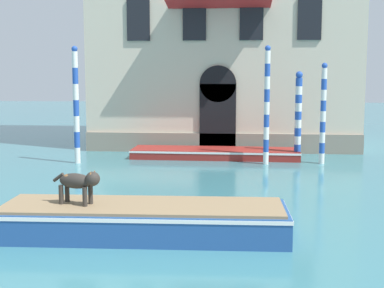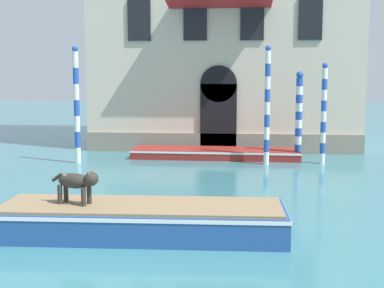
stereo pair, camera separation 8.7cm
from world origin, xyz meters
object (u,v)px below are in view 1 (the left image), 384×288
at_px(mooring_pole_2, 267,105).
at_px(mooring_pole_3, 323,113).
at_px(mooring_pole_1, 76,105).
at_px(mooring_pole_0, 298,116).
at_px(boat_moored_near_palazzo, 215,153).
at_px(boat_foreground, 143,219).
at_px(dog_on_deck, 79,182).

height_order(mooring_pole_2, mooring_pole_3, mooring_pole_2).
bearing_deg(mooring_pole_1, mooring_pole_2, 2.99).
bearing_deg(mooring_pole_0, boat_moored_near_palazzo, 172.07).
bearing_deg(mooring_pole_3, boat_foreground, -118.41).
bearing_deg(mooring_pole_0, dog_on_deck, -118.76).
xyz_separation_m(boat_foreground, mooring_pole_0, (4.46, 10.51, 1.45)).
distance_m(boat_foreground, mooring_pole_0, 11.51).
bearing_deg(boat_moored_near_palazzo, mooring_pole_0, -6.67).
relative_size(boat_foreground, mooring_pole_2, 1.38).
bearing_deg(boat_moored_near_palazzo, mooring_pole_2, -33.53).
bearing_deg(mooring_pole_1, mooring_pole_0, 8.72).
distance_m(mooring_pole_0, mooring_pole_1, 8.81).
height_order(mooring_pole_1, mooring_pole_2, mooring_pole_2).
relative_size(boat_moored_near_palazzo, mooring_pole_1, 1.53).
bearing_deg(boat_foreground, mooring_pole_0, 65.41).
relative_size(mooring_pole_0, mooring_pole_3, 0.92).
height_order(boat_foreground, dog_on_deck, dog_on_deck).
bearing_deg(mooring_pole_2, boat_moored_near_palazzo, 145.21).
xyz_separation_m(mooring_pole_0, mooring_pole_3, (0.88, -0.64, 0.16)).
xyz_separation_m(boat_moored_near_palazzo, mooring_pole_2, (2.04, -1.41, 2.10)).
distance_m(mooring_pole_2, mooring_pole_3, 2.24).
bearing_deg(dog_on_deck, mooring_pole_3, 71.18).
distance_m(mooring_pole_0, mooring_pole_2, 1.69).
distance_m(dog_on_deck, boat_moored_near_palazzo, 11.40).
height_order(boat_moored_near_palazzo, mooring_pole_2, mooring_pole_2).
distance_m(mooring_pole_0, mooring_pole_3, 1.10).
distance_m(dog_on_deck, mooring_pole_2, 10.73).
height_order(mooring_pole_0, mooring_pole_2, mooring_pole_2).
xyz_separation_m(dog_on_deck, mooring_pole_0, (5.83, 10.62, 0.62)).
bearing_deg(mooring_pole_0, mooring_pole_1, -171.28).
distance_m(boat_foreground, boat_moored_near_palazzo, 11.03).
relative_size(boat_foreground, mooring_pole_3, 1.61).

